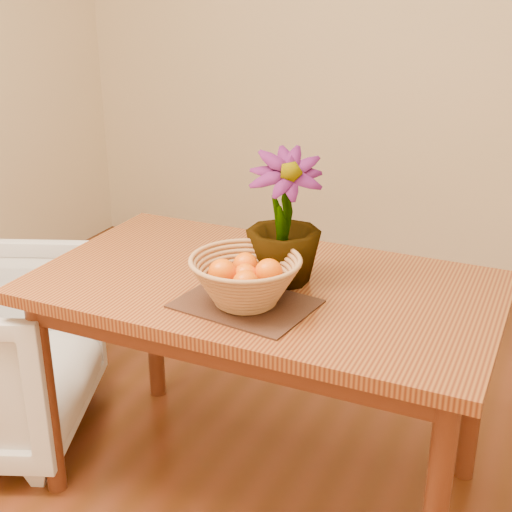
% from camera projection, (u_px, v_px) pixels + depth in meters
% --- Properties ---
extents(wall_back, '(4.00, 0.02, 2.70)m').
position_uv_depth(wall_back, '(422.00, 29.00, 3.58)').
color(wall_back, beige).
rests_on(wall_back, floor).
extents(table, '(1.40, 0.80, 0.75)m').
position_uv_depth(table, '(264.00, 307.00, 2.20)').
color(table, brown).
rests_on(table, floor).
extents(placemat, '(0.40, 0.32, 0.01)m').
position_uv_depth(placemat, '(246.00, 304.00, 2.01)').
color(placemat, '#3E2216').
rests_on(placemat, table).
extents(wicker_basket, '(0.32, 0.32, 0.13)m').
position_uv_depth(wicker_basket, '(246.00, 282.00, 1.99)').
color(wicker_basket, '#B37D4A').
rests_on(wicker_basket, placemat).
extents(orange_pile, '(0.20, 0.19, 0.08)m').
position_uv_depth(orange_pile, '(245.00, 273.00, 1.98)').
color(orange_pile, '#F15803').
rests_on(orange_pile, wicker_basket).
extents(potted_plant, '(0.30, 0.30, 0.40)m').
position_uv_depth(potted_plant, '(284.00, 218.00, 2.10)').
color(potted_plant, '#163F12').
rests_on(potted_plant, table).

